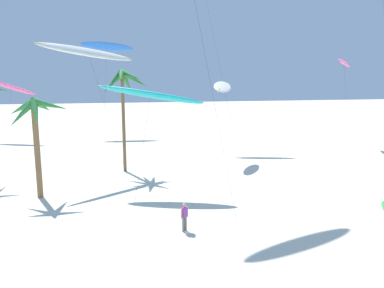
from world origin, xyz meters
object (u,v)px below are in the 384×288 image
(flying_kite_0, at_px, (344,63))
(flying_kite_11, at_px, (223,87))
(palm_tree_2, at_px, (35,119))
(flying_kite_3, at_px, (150,95))
(person_foreground_walker, at_px, (184,216))
(flying_kite_1, at_px, (107,46))
(flying_kite_2, at_px, (12,87))
(flying_kite_6, at_px, (88,52))
(palm_tree_4, at_px, (123,85))

(flying_kite_0, relative_size, flying_kite_11, 1.34)
(palm_tree_2, height_order, flying_kite_11, flying_kite_11)
(flying_kite_3, bearing_deg, flying_kite_0, 26.62)
(person_foreground_walker, bearing_deg, flying_kite_3, 94.59)
(flying_kite_1, height_order, flying_kite_11, flying_kite_1)
(flying_kite_0, xyz_separation_m, person_foreground_walker, (-25.26, -21.09, -9.62))
(flying_kite_0, height_order, person_foreground_walker, flying_kite_0)
(flying_kite_1, distance_m, person_foreground_walker, 41.08)
(flying_kite_2, height_order, flying_kite_6, flying_kite_6)
(flying_kite_1, relative_size, person_foreground_walker, 8.96)
(palm_tree_4, relative_size, flying_kite_11, 1.08)
(flying_kite_0, xyz_separation_m, flying_kite_1, (-28.19, 17.90, 3.00))
(flying_kite_6, distance_m, flying_kite_11, 13.39)
(palm_tree_2, xyz_separation_m, palm_tree_4, (6.39, 6.08, 2.28))
(flying_kite_0, height_order, flying_kite_1, flying_kite_1)
(flying_kite_1, bearing_deg, flying_kite_0, -32.42)
(flying_kite_3, relative_size, person_foreground_walker, 5.06)
(palm_tree_4, xyz_separation_m, flying_kite_0, (27.46, 6.72, 2.62))
(flying_kite_3, relative_size, flying_kite_6, 0.71)
(palm_tree_4, relative_size, flying_kite_2, 1.04)
(palm_tree_2, height_order, flying_kite_0, flying_kite_0)
(flying_kite_0, bearing_deg, person_foreground_walker, -140.15)
(flying_kite_2, bearing_deg, flying_kite_3, -61.32)
(flying_kite_0, distance_m, flying_kite_11, 18.29)
(flying_kite_2, bearing_deg, flying_kite_11, -39.61)
(flying_kite_2, xyz_separation_m, flying_kite_6, (10.94, -22.17, 3.14))
(flying_kite_3, relative_size, flying_kite_11, 0.96)
(palm_tree_2, bearing_deg, flying_kite_0, 20.71)
(palm_tree_4, relative_size, flying_kite_3, 1.13)
(flying_kite_11, bearing_deg, palm_tree_2, -153.67)
(person_foreground_walker, bearing_deg, flying_kite_11, 64.54)
(flying_kite_2, xyz_separation_m, person_foreground_walker, (15.96, -36.07, -6.55))
(flying_kite_0, bearing_deg, flying_kite_3, -153.38)
(palm_tree_4, relative_size, flying_kite_0, 0.81)
(palm_tree_4, relative_size, flying_kite_1, 0.64)
(flying_kite_11, bearing_deg, flying_kite_0, 15.01)
(flying_kite_2, bearing_deg, flying_kite_1, 12.61)
(flying_kite_2, distance_m, flying_kite_3, 31.89)
(palm_tree_4, xyz_separation_m, person_foreground_walker, (2.20, -14.37, -7.00))
(flying_kite_3, xyz_separation_m, flying_kite_6, (-4.37, 5.81, 3.37))
(palm_tree_2, bearing_deg, flying_kite_3, -1.38)
(flying_kite_1, height_order, person_foreground_walker, flying_kite_1)
(flying_kite_2, height_order, person_foreground_walker, flying_kite_2)
(palm_tree_2, relative_size, flying_kite_2, 0.80)
(palm_tree_2, height_order, flying_kite_2, flying_kite_2)
(palm_tree_4, relative_size, person_foreground_walker, 5.71)
(flying_kite_3, bearing_deg, flying_kite_2, 118.68)
(palm_tree_2, xyz_separation_m, person_foreground_walker, (8.59, -8.29, -4.72))
(flying_kite_1, bearing_deg, flying_kite_6, -94.77)
(flying_kite_1, xyz_separation_m, flying_kite_6, (-2.09, -25.08, -2.93))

